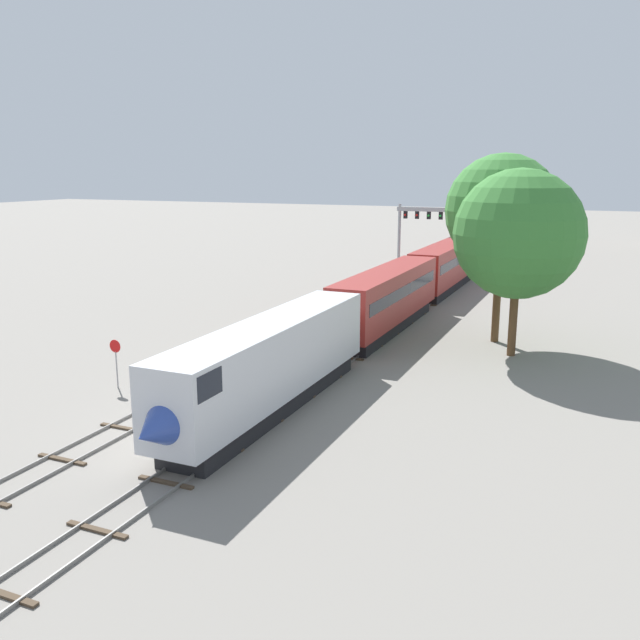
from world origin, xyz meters
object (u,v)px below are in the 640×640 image
object	(u,v)px
trackside_tree_mid	(502,211)
signal_gantry	(446,223)
trackside_tree_left	(519,234)
passenger_train	(465,254)
stop_sign	(116,357)

from	to	relation	value
trackside_tree_mid	signal_gantry	bearing A→B (deg)	109.93
trackside_tree_left	passenger_train	bearing A→B (deg)	106.76
signal_gantry	trackside_tree_left	world-z (taller)	trackside_tree_left
signal_gantry	trackside_tree_left	distance (m)	35.24
stop_sign	trackside_tree_left	size ratio (longest dim) A/B	0.23
passenger_train	stop_sign	distance (m)	50.86
trackside_tree_mid	passenger_train	bearing A→B (deg)	105.66
passenger_train	signal_gantry	distance (m)	4.33
passenger_train	trackside_tree_left	size ratio (longest dim) A/B	9.40
trackside_tree_left	trackside_tree_mid	distance (m)	4.04
trackside_tree_mid	trackside_tree_left	bearing A→B (deg)	-64.22
passenger_train	trackside_tree_mid	bearing A→B (deg)	-74.34
passenger_train	trackside_tree_left	xyz separation A→B (m)	(10.11, -33.57, 5.68)
passenger_train	trackside_tree_left	distance (m)	35.52
signal_gantry	stop_sign	distance (m)	50.03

